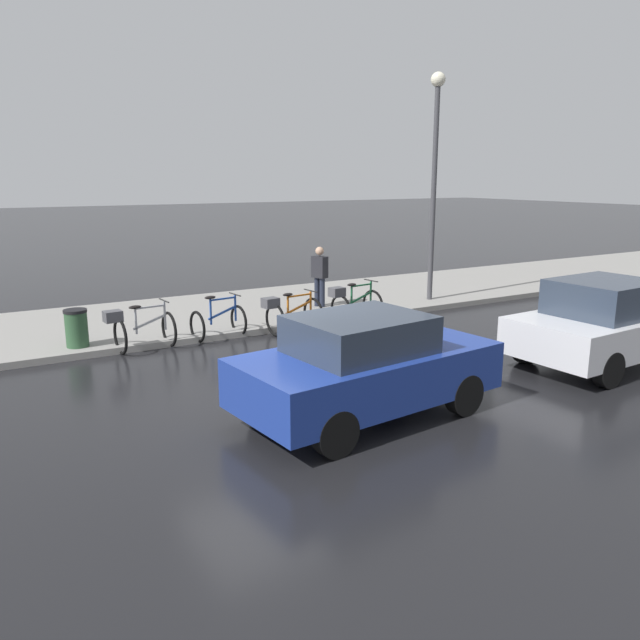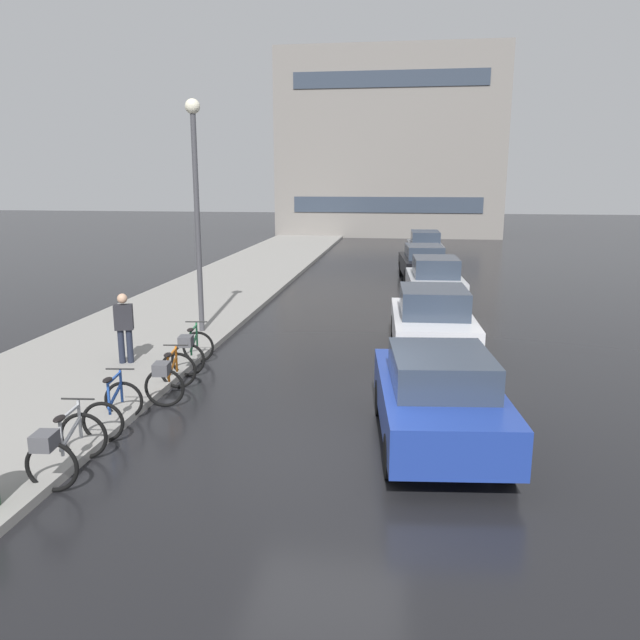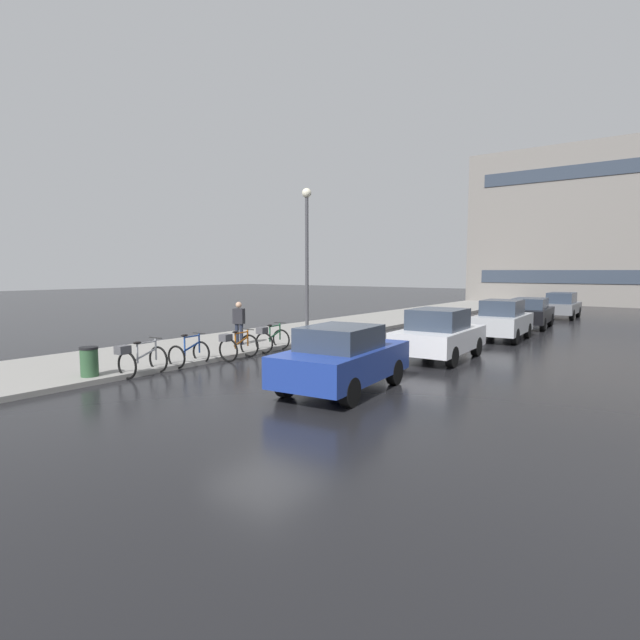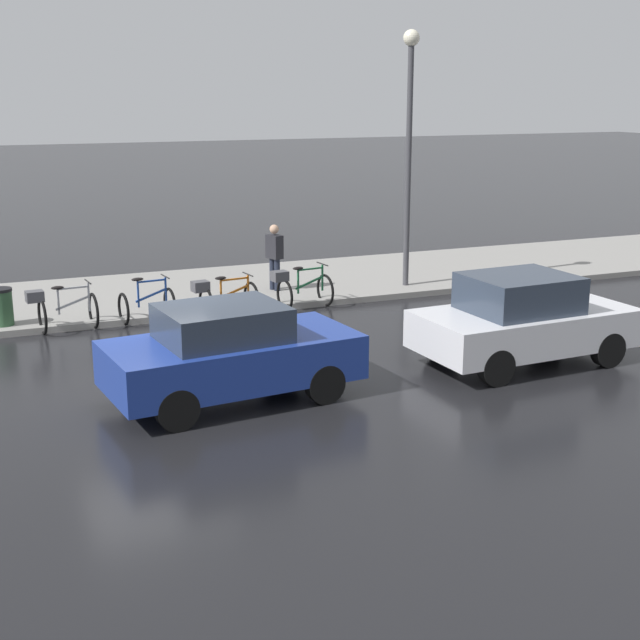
{
  "view_description": "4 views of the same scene",
  "coord_description": "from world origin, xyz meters",
  "views": [
    {
      "loc": [
        8.93,
        -4.09,
        3.53
      ],
      "look_at": [
        -1.07,
        1.76,
        0.84
      ],
      "focal_mm": 35.0,
      "sensor_mm": 36.0,
      "label": 1
    },
    {
      "loc": [
        1.13,
        -8.66,
        4.2
      ],
      "look_at": [
        -0.5,
        2.81,
        1.56
      ],
      "focal_mm": 35.0,
      "sensor_mm": 36.0,
      "label": 2
    },
    {
      "loc": [
        8.26,
        -8.78,
        2.86
      ],
      "look_at": [
        0.36,
        1.81,
        1.56
      ],
      "focal_mm": 28.0,
      "sensor_mm": 36.0,
      "label": 3
    },
    {
      "loc": [
        14.67,
        -2.92,
        4.83
      ],
      "look_at": [
        0.45,
        2.98,
        0.83
      ],
      "focal_mm": 50.0,
      "sensor_mm": 36.0,
      "label": 4
    }
  ],
  "objects": [
    {
      "name": "ground_plane",
      "position": [
        0.0,
        0.0,
        0.0
      ],
      "size": [
        140.0,
        140.0,
        0.0
      ],
      "primitive_type": "plane",
      "color": "black"
    },
    {
      "name": "sidewalk_kerb",
      "position": [
        -6.0,
        10.0,
        0.07
      ],
      "size": [
        4.8,
        60.0,
        0.14
      ],
      "primitive_type": "cube",
      "color": "gray",
      "rests_on": "ground"
    },
    {
      "name": "bicycle_nearest",
      "position": [
        -3.62,
        -1.06,
        0.5
      ],
      "size": [
        0.85,
        1.4,
        1.01
      ],
      "color": "black",
      "rests_on": "ground"
    },
    {
      "name": "bicycle_second",
      "position": [
        -3.74,
        0.73,
        0.39
      ],
      "size": [
        0.82,
        1.15,
        0.99
      ],
      "color": "black",
      "rests_on": "ground"
    },
    {
      "name": "bicycle_third",
      "position": [
        -3.36,
        2.3,
        0.49
      ],
      "size": [
        0.9,
        1.45,
        0.95
      ],
      "color": "black",
      "rests_on": "ground"
    },
    {
      "name": "bicycle_farthest",
      "position": [
        -3.57,
        4.15,
        0.5
      ],
      "size": [
        0.88,
        1.42,
        1.0
      ],
      "color": "black",
      "rests_on": "ground"
    },
    {
      "name": "car_blue",
      "position": [
        1.68,
        0.93,
        0.79
      ],
      "size": [
        2.24,
        4.12,
        1.57
      ],
      "color": "navy",
      "rests_on": "ground"
    },
    {
      "name": "car_white",
      "position": [
        1.77,
        6.38,
        0.81
      ],
      "size": [
        2.1,
        4.02,
        1.64
      ],
      "color": "silver",
      "rests_on": "ground"
    },
    {
      "name": "car_silver",
      "position": [
        2.04,
        12.19,
        0.82
      ],
      "size": [
        1.95,
        3.84,
        1.67
      ],
      "color": "#B2B5BA",
      "rests_on": "ground"
    },
    {
      "name": "car_black",
      "position": [
        1.77,
        17.68,
        0.77
      ],
      "size": [
        2.13,
        4.36,
        1.49
      ],
      "color": "black",
      "rests_on": "ground"
    },
    {
      "name": "car_grey",
      "position": [
        1.97,
        24.17,
        0.79
      ],
      "size": [
        1.86,
        4.14,
        1.55
      ],
      "color": "slate",
      "rests_on": "ground"
    },
    {
      "name": "pedestrian",
      "position": [
        -5.09,
        4.1,
        0.98
      ],
      "size": [
        0.46,
        0.36,
        1.72
      ],
      "color": "#1E2333",
      "rests_on": "ground"
    },
    {
      "name": "streetlamp",
      "position": [
        -4.39,
        7.27,
        3.93
      ],
      "size": [
        0.39,
        0.39,
        6.17
      ],
      "color": "#424247",
      "rests_on": "ground"
    },
    {
      "name": "building_facade_main",
      "position": [
        -0.47,
        40.83,
        6.59
      ],
      "size": [
        16.26,
        8.85,
        13.18
      ],
      "color": "gray",
      "rests_on": "ground"
    }
  ]
}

